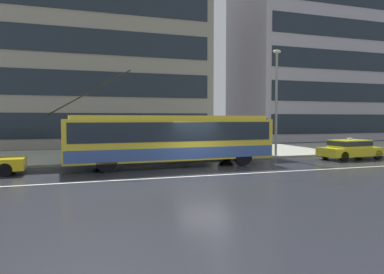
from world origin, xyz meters
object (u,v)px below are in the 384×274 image
pedestrian_at_shelter (119,134)px  trolleybus (172,138)px  street_lamp (276,94)px  pedestrian_approaching_curb (167,132)px  pedestrian_walking_past (187,133)px  taxi_ahead_of_bus (351,148)px  pedestrian_waiting_by_pole (87,135)px

pedestrian_at_shelter → trolleybus: bearing=-60.9°
pedestrian_at_shelter → street_lamp: (10.28, -2.20, 2.67)m
pedestrian_at_shelter → street_lamp: bearing=-12.1°
trolleybus → pedestrian_approaching_curb: bearing=78.6°
trolleybus → pedestrian_walking_past: size_ratio=6.31×
taxi_ahead_of_bus → pedestrian_waiting_by_pole: size_ratio=2.30×
pedestrian_waiting_by_pole → street_lamp: (12.32, -1.11, 2.65)m
trolleybus → taxi_ahead_of_bus: 12.00m
pedestrian_approaching_curb → pedestrian_waiting_by_pole: pedestrian_approaching_curb is taller
trolleybus → pedestrian_waiting_by_pole: trolleybus is taller
taxi_ahead_of_bus → pedestrian_walking_past: 10.74m
taxi_ahead_of_bus → pedestrian_walking_past: bearing=163.4°
trolleybus → street_lamp: bearing=14.7°
pedestrian_approaching_curb → street_lamp: bearing=-16.6°
trolleybus → taxi_ahead_of_bus: (11.97, -0.40, -0.85)m
pedestrian_walking_past → pedestrian_waiting_by_pole: 6.16m
pedestrian_at_shelter → pedestrian_walking_past: (4.10, -1.62, 0.04)m
pedestrian_at_shelter → street_lamp: size_ratio=0.27×
trolleybus → taxi_ahead_of_bus: bearing=-1.9°
pedestrian_walking_past → street_lamp: 6.74m
trolleybus → taxi_ahead_of_bus: size_ratio=2.73×
pedestrian_walking_past → street_lamp: bearing=-5.3°
pedestrian_at_shelter → pedestrian_approaching_curb: pedestrian_approaching_curb is taller
pedestrian_approaching_curb → pedestrian_walking_past: pedestrian_approaching_curb is taller
street_lamp → pedestrian_waiting_by_pole: bearing=174.9°
trolleybus → street_lamp: (7.91, 2.08, 2.77)m
pedestrian_waiting_by_pole → pedestrian_walking_past: bearing=-5.0°
street_lamp → pedestrian_at_shelter: bearing=167.9°
taxi_ahead_of_bus → pedestrian_at_shelter: (-14.34, 4.68, 0.95)m
street_lamp → pedestrian_approaching_curb: bearing=163.4°
pedestrian_at_shelter → pedestrian_waiting_by_pole: pedestrian_waiting_by_pole is taller
trolleybus → pedestrian_walking_past: 3.17m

